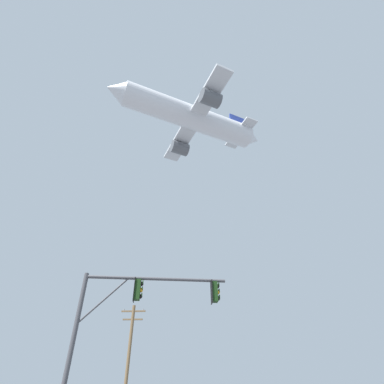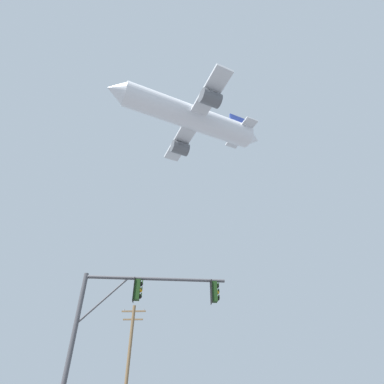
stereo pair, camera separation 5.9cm
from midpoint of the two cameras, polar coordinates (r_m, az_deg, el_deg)
The scene contains 3 objects.
signal_pole_near at distance 14.05m, azimuth -11.45°, elevation -21.18°, with size 6.45×1.08×6.13m.
utility_pole at distance 29.01m, azimuth -12.13°, elevation -28.15°, with size 2.20×0.28×8.38m.
airplane at distance 48.16m, azimuth -0.42°, elevation 14.22°, with size 24.76×19.12×7.14m.
Camera 1 is at (0.21, -4.76, 1.51)m, focal length 27.65 mm.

